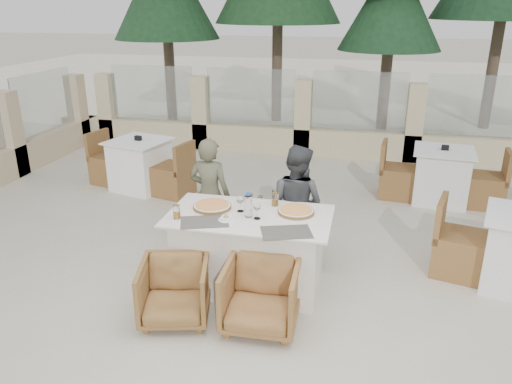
% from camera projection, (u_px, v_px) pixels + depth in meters
% --- Properties ---
extents(ground, '(80.00, 80.00, 0.00)m').
position_uv_depth(ground, '(239.00, 281.00, 5.19)').
color(ground, beige).
rests_on(ground, ground).
extents(sand_patch, '(30.00, 16.00, 0.01)m').
position_uv_depth(sand_patch, '(336.00, 83.00, 17.95)').
color(sand_patch, '#F8EACB').
rests_on(sand_patch, ground).
extents(perimeter_wall_far, '(10.00, 0.34, 1.60)m').
position_uv_depth(perimeter_wall_far, '(303.00, 112.00, 9.28)').
color(perimeter_wall_far, beige).
rests_on(perimeter_wall_far, ground).
extents(pine_far_left, '(2.42, 2.42, 5.50)m').
position_uv_depth(pine_far_left, '(166.00, 1.00, 11.31)').
color(pine_far_left, '#1B3F21').
rests_on(pine_far_left, ground).
extents(pine_centre, '(2.20, 2.20, 5.00)m').
position_uv_depth(pine_centre, '(391.00, 13.00, 10.56)').
color(pine_centre, '#1C4123').
rests_on(pine_centre, ground).
extents(dining_table, '(1.60, 0.90, 0.77)m').
position_uv_depth(dining_table, '(249.00, 250.00, 5.00)').
color(dining_table, silver).
rests_on(dining_table, ground).
extents(placemat_near_left, '(0.52, 0.43, 0.00)m').
position_uv_depth(placemat_near_left, '(205.00, 222.00, 4.71)').
color(placemat_near_left, '#554F49').
rests_on(placemat_near_left, dining_table).
extents(placemat_near_right, '(0.52, 0.43, 0.00)m').
position_uv_depth(placemat_near_right, '(286.00, 232.00, 4.50)').
color(placemat_near_right, '#504A44').
rests_on(placemat_near_right, dining_table).
extents(pizza_left, '(0.50, 0.50, 0.05)m').
position_uv_depth(pizza_left, '(212.00, 206.00, 5.02)').
color(pizza_left, '#DB4E1D').
rests_on(pizza_left, dining_table).
extents(pizza_right, '(0.41, 0.41, 0.05)m').
position_uv_depth(pizza_right, '(296.00, 211.00, 4.90)').
color(pizza_right, orange).
rests_on(pizza_right, dining_table).
extents(water_bottle, '(0.09, 0.09, 0.26)m').
position_uv_depth(water_bottle, '(248.00, 204.00, 4.78)').
color(water_bottle, '#AACBDF').
rests_on(water_bottle, dining_table).
extents(wine_glass_centre, '(0.08, 0.08, 0.18)m').
position_uv_depth(wine_glass_centre, '(240.00, 203.00, 4.92)').
color(wine_glass_centre, silver).
rests_on(wine_glass_centre, dining_table).
extents(wine_glass_near, '(0.08, 0.08, 0.18)m').
position_uv_depth(wine_glass_near, '(257.00, 210.00, 4.75)').
color(wine_glass_near, white).
rests_on(wine_glass_near, dining_table).
extents(beer_glass_left, '(0.09, 0.09, 0.14)m').
position_uv_depth(beer_glass_left, '(177.00, 212.00, 4.77)').
color(beer_glass_left, orange).
rests_on(beer_glass_left, dining_table).
extents(beer_glass_right, '(0.08, 0.08, 0.14)m').
position_uv_depth(beer_glass_right, '(275.00, 199.00, 5.07)').
color(beer_glass_right, '#C47F1B').
rests_on(beer_glass_right, dining_table).
extents(olive_dish, '(0.14, 0.14, 0.04)m').
position_uv_depth(olive_dish, '(226.00, 218.00, 4.74)').
color(olive_dish, white).
rests_on(olive_dish, dining_table).
extents(armchair_far_left, '(0.74, 0.75, 0.58)m').
position_uv_depth(armchair_far_left, '(219.00, 218.00, 5.99)').
color(armchair_far_left, brown).
rests_on(armchair_far_left, ground).
extents(armchair_far_right, '(0.66, 0.68, 0.62)m').
position_uv_depth(armchair_far_right, '(281.00, 231.00, 5.60)').
color(armchair_far_right, brown).
rests_on(armchair_far_right, ground).
extents(armchair_near_left, '(0.73, 0.74, 0.56)m').
position_uv_depth(armchair_near_left, '(175.00, 291.00, 4.48)').
color(armchair_near_left, olive).
rests_on(armchair_near_left, ground).
extents(armchair_near_right, '(0.66, 0.68, 0.61)m').
position_uv_depth(armchair_near_right, '(261.00, 295.00, 4.38)').
color(armchair_near_right, olive).
rests_on(armchair_near_right, ground).
extents(diner_left, '(0.51, 0.35, 1.33)m').
position_uv_depth(diner_left, '(210.00, 195.00, 5.68)').
color(diner_left, '#55553E').
rests_on(diner_left, ground).
extents(diner_right, '(0.79, 0.71, 1.33)m').
position_uv_depth(diner_right, '(296.00, 204.00, 5.40)').
color(diner_right, '#3E4043').
rests_on(diner_right, ground).
extents(bg_table_a, '(1.79, 1.19, 0.77)m').
position_uv_depth(bg_table_a, '(140.00, 165.00, 7.65)').
color(bg_table_a, white).
rests_on(bg_table_a, ground).
extents(bg_table_b, '(1.71, 0.98, 0.77)m').
position_uv_depth(bg_table_b, '(441.00, 176.00, 7.15)').
color(bg_table_b, white).
rests_on(bg_table_b, ground).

